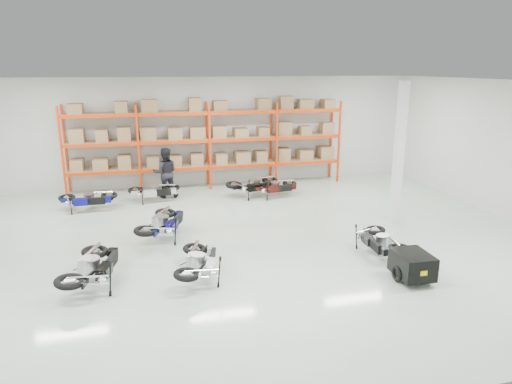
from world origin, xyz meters
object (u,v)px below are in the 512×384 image
object	(u,v)px
moto_back_a	(87,196)
person_back	(165,173)
moto_silver_left	(200,257)
trailer	(412,265)
moto_back_c	(255,181)
moto_touring_right	(380,237)
moto_blue_centre	(164,219)
moto_black_far_left	(93,261)
moto_back_d	(275,184)
moto_back_b	(154,188)

from	to	relation	value
moto_back_a	person_back	xyz separation A→B (m)	(2.77, 1.08, 0.44)
moto_back_a	moto_silver_left	bearing A→B (deg)	-150.93
trailer	moto_back_a	distance (m)	11.06
moto_back_c	person_back	world-z (taller)	person_back
moto_touring_right	trailer	size ratio (longest dim) A/B	1.03
moto_blue_centre	trailer	bearing A→B (deg)	165.34
moto_black_far_left	moto_touring_right	bearing A→B (deg)	-166.17
moto_back_d	moto_black_far_left	bearing A→B (deg)	130.83
moto_silver_left	moto_back_c	distance (m)	7.31
moto_back_b	moto_touring_right	bearing A→B (deg)	-140.84
moto_back_b	moto_back_a	bearing A→B (deg)	102.85
moto_black_far_left	moto_back_c	world-z (taller)	moto_black_far_left
moto_blue_centre	moto_back_b	world-z (taller)	moto_blue_centre
moto_back_a	moto_back_b	distance (m)	2.40
trailer	person_back	distance (m)	10.15
moto_blue_centre	person_back	distance (m)	4.45
moto_silver_left	moto_blue_centre	bearing A→B (deg)	-63.35
moto_back_d	moto_touring_right	bearing A→B (deg)	-173.62
moto_black_far_left	moto_back_b	size ratio (longest dim) A/B	1.17
moto_touring_right	moto_back_b	size ratio (longest dim) A/B	1.01
moto_silver_left	moto_black_far_left	world-z (taller)	moto_black_far_left
moto_touring_right	moto_black_far_left	bearing A→B (deg)	-176.28
moto_black_far_left	moto_back_c	distance (m)	8.40
moto_back_a	moto_back_d	xyz separation A→B (m)	(6.87, 0.13, -0.01)
moto_blue_centre	moto_silver_left	distance (m)	3.02
moto_touring_right	moto_back_d	world-z (taller)	moto_back_d
moto_back_b	moto_back_d	xyz separation A→B (m)	(4.56, -0.48, 0.01)
moto_black_far_left	moto_back_a	xyz separation A→B (m)	(-0.80, 6.07, -0.07)
moto_silver_left	moto_back_b	xyz separation A→B (m)	(-0.91, 6.89, -0.03)
moto_blue_centre	trailer	distance (m)	6.99
trailer	moto_back_a	bearing A→B (deg)	138.30
moto_back_b	moto_back_c	bearing A→B (deg)	-95.03
moto_silver_left	moto_back_d	distance (m)	7.38
moto_black_far_left	moto_back_c	xyz separation A→B (m)	(5.35, 6.48, -0.01)
trailer	person_back	size ratio (longest dim) A/B	0.84
moto_silver_left	moto_back_d	size ratio (longest dim) A/B	1.05
moto_silver_left	moto_back_c	bearing A→B (deg)	-100.81
moto_back_b	moto_back_d	world-z (taller)	moto_back_d
trailer	moto_back_b	distance (m)	10.00
moto_touring_right	moto_back_a	size ratio (longest dim) A/B	0.97
moto_touring_right	moto_back_a	bearing A→B (deg)	146.45
moto_touring_right	moto_back_b	world-z (taller)	moto_touring_right
moto_blue_centre	moto_silver_left	xyz separation A→B (m)	(0.72, -2.93, -0.05)
moto_back_d	person_back	size ratio (longest dim) A/B	0.87
moto_back_b	moto_silver_left	bearing A→B (deg)	-174.55
moto_blue_centre	moto_back_c	xyz separation A→B (m)	(3.65, 3.77, -0.01)
moto_silver_left	moto_touring_right	distance (m)	4.86
trailer	moto_back_b	xyz separation A→B (m)	(-5.76, 8.18, 0.11)
moto_back_d	moto_back_c	bearing A→B (deg)	63.78
moto_blue_centre	moto_silver_left	size ratio (longest dim) A/B	1.10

